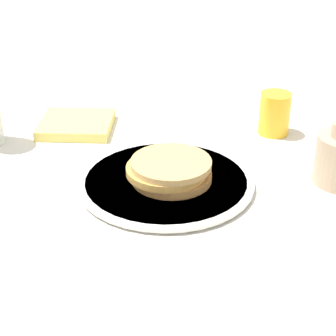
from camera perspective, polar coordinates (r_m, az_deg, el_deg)
name	(u,v)px	position (r m, az deg, el deg)	size (l,w,h in m)	color
ground_plane	(165,184)	(0.96, -0.26, -1.59)	(4.00, 4.00, 0.00)	silver
plate	(168,181)	(0.95, 0.00, -1.37)	(0.30, 0.30, 0.01)	silver
pancake_stack	(169,170)	(0.94, 0.11, -0.24)	(0.15, 0.14, 0.04)	#BE8546
juice_glass	(275,114)	(1.15, 10.78, 5.46)	(0.06, 0.06, 0.08)	yellow
napkin	(76,124)	(1.17, -9.30, 4.40)	(0.17, 0.16, 0.02)	#E5D166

